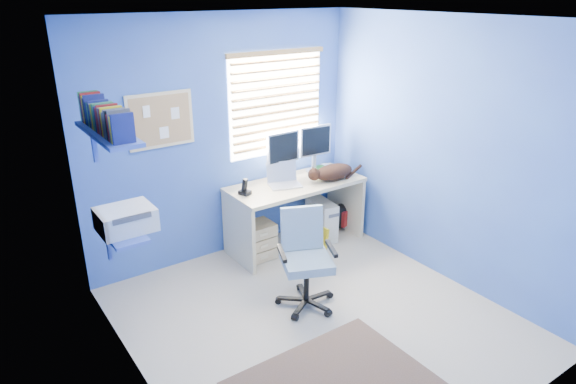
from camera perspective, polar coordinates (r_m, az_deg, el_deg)
floor at (r=4.63m, az=3.17°, el=-13.88°), size 3.00×3.20×0.00m
ceiling at (r=3.78m, az=3.99°, el=18.71°), size 3.00×3.20×0.00m
wall_back at (r=5.32m, az=-7.23°, el=5.77°), size 3.00×0.01×2.50m
wall_front at (r=3.07m, az=22.49°, el=-8.14°), size 3.00×0.01×2.50m
wall_left at (r=3.39m, az=-16.89°, el=-4.52°), size 0.01×3.20×2.50m
wall_right at (r=5.06m, az=17.03°, el=4.16°), size 0.01×3.20×2.50m
desk at (r=5.68m, az=0.84°, el=-2.47°), size 1.49×0.65×0.74m
laptop at (r=5.41m, az=-0.35°, el=1.78°), size 0.39×0.34×0.22m
monitor_left at (r=5.54m, az=-0.66°, el=4.01°), size 0.40×0.13×0.54m
monitor_right at (r=5.81m, az=2.92°, el=4.81°), size 0.41×0.15×0.54m
phone at (r=5.21m, az=-4.83°, el=0.60°), size 0.12×0.13×0.17m
mug at (r=5.78m, az=3.62°, el=2.41°), size 0.10×0.09×0.10m
cd_spindle at (r=5.92m, az=4.26°, el=2.71°), size 0.13×0.13×0.07m
cat at (r=5.63m, az=5.12°, el=2.23°), size 0.50×0.31×0.17m
tower_pc at (r=5.91m, az=3.73°, el=-3.05°), size 0.25×0.46×0.45m
drawer_boxes at (r=5.47m, az=-3.46°, el=-5.44°), size 0.35×0.28×0.41m
yellow_book at (r=5.73m, az=3.85°, el=-5.03°), size 0.03×0.17×0.24m
backpack at (r=6.18m, az=5.94°, el=-2.67°), size 0.33×0.29×0.32m
office_chair at (r=4.67m, az=1.94°, el=-8.73°), size 0.67×0.67×0.88m
window_blinds at (r=5.54m, az=-1.21°, el=9.78°), size 1.15×0.05×1.10m
corkboard at (r=4.97m, az=-13.96°, el=7.75°), size 0.64×0.02×0.52m
wall_shelves at (r=4.03m, az=-18.68°, el=2.30°), size 0.42×0.90×1.05m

